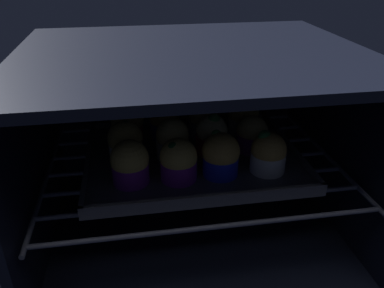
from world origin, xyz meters
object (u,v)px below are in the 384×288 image
(muffin_row0_col1, at_px, (178,161))
(muffin_row0_col3, at_px, (268,153))
(muffin_row1_col3, at_px, (252,135))
(muffin_row2_col2, at_px, (203,119))
(muffin_row1_col1, at_px, (173,139))
(muffin_row0_col0, at_px, (130,163))
(baking_tray, at_px, (192,156))
(muffin_row1_col0, at_px, (125,142))
(muffin_row2_col1, at_px, (165,122))
(muffin_row1_col2, at_px, (212,135))
(muffin_row0_col2, at_px, (221,155))
(muffin_row2_col3, at_px, (243,116))
(muffin_row2_col0, at_px, (127,122))

(muffin_row0_col1, height_order, muffin_row0_col3, muffin_row0_col3)
(muffin_row1_col3, xyz_separation_m, muffin_row2_col2, (-0.08, 0.08, 0.00))
(muffin_row1_col1, distance_m, muffin_row2_col2, 0.11)
(muffin_row0_col0, distance_m, muffin_row1_col1, 0.11)
(muffin_row1_col3, bearing_deg, baking_tray, 179.89)
(muffin_row2_col2, bearing_deg, muffin_row1_col0, -152.87)
(muffin_row0_col3, height_order, muffin_row1_col0, muffin_row1_col0)
(muffin_row0_col1, bearing_deg, muffin_row2_col2, 65.59)
(muffin_row1_col0, bearing_deg, muffin_row2_col1, 46.42)
(muffin_row0_col3, height_order, muffin_row1_col2, muffin_row1_col2)
(muffin_row0_col1, height_order, muffin_row0_col2, muffin_row0_col2)
(muffin_row1_col2, distance_m, muffin_row2_col1, 0.11)
(muffin_row1_col3, bearing_deg, muffin_row2_col3, 86.28)
(muffin_row0_col3, xyz_separation_m, muffin_row1_col3, (-0.00, 0.08, -0.00))
(muffin_row0_col2, bearing_deg, muffin_row1_col3, 44.63)
(baking_tray, relative_size, muffin_row0_col0, 5.16)
(muffin_row0_col3, distance_m, muffin_row2_col2, 0.18)
(muffin_row1_col1, bearing_deg, muffin_row0_col0, -135.99)
(baking_tray, xyz_separation_m, muffin_row2_col1, (-0.04, 0.08, 0.04))
(muffin_row0_col1, height_order, muffin_row2_col0, muffin_row2_col0)
(muffin_row0_col3, bearing_deg, muffin_row2_col3, 89.61)
(muffin_row0_col1, xyz_separation_m, muffin_row0_col3, (0.16, 0.00, -0.00))
(baking_tray, height_order, muffin_row0_col0, muffin_row0_col0)
(muffin_row1_col1, xyz_separation_m, muffin_row2_col1, (-0.01, 0.09, -0.00))
(muffin_row0_col1, height_order, muffin_row2_col3, muffin_row2_col3)
(muffin_row1_col3, bearing_deg, muffin_row0_col3, -87.18)
(baking_tray, bearing_deg, muffin_row0_col0, -145.70)
(baking_tray, height_order, muffin_row1_col3, muffin_row1_col3)
(muffin_row0_col1, bearing_deg, baking_tray, 66.13)
(baking_tray, relative_size, muffin_row0_col2, 5.02)
(muffin_row1_col2, xyz_separation_m, muffin_row2_col3, (0.08, 0.08, 0.00))
(muffin_row0_col0, height_order, muffin_row1_col2, muffin_row1_col2)
(muffin_row1_col1, bearing_deg, muffin_row1_col3, 0.88)
(muffin_row0_col1, distance_m, muffin_row2_col3, 0.23)
(muffin_row1_col0, xyz_separation_m, muffin_row2_col1, (0.08, 0.08, -0.00))
(muffin_row1_col0, relative_size, muffin_row1_col3, 1.12)
(muffin_row1_col3, height_order, muffin_row2_col0, muffin_row2_col0)
(muffin_row2_col3, bearing_deg, muffin_row0_col2, -118.49)
(muffin_row0_col1, distance_m, muffin_row1_col3, 0.18)
(muffin_row2_col0, bearing_deg, muffin_row0_col2, -45.82)
(muffin_row0_col1, height_order, muffin_row1_col1, muffin_row1_col1)
(baking_tray, bearing_deg, muffin_row2_col1, 117.88)
(baking_tray, distance_m, muffin_row1_col3, 0.12)
(muffin_row0_col0, xyz_separation_m, muffin_row1_col3, (0.24, 0.08, -0.00))
(muffin_row1_col1, height_order, muffin_row2_col0, muffin_row2_col0)
(muffin_row0_col2, distance_m, muffin_row2_col1, 0.18)
(muffin_row1_col2, xyz_separation_m, muffin_row1_col3, (0.08, -0.00, -0.00))
(muffin_row2_col2, bearing_deg, muffin_row2_col3, -1.20)
(muffin_row0_col3, distance_m, muffin_row1_col1, 0.18)
(muffin_row0_col0, bearing_deg, muffin_row1_col2, 27.94)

